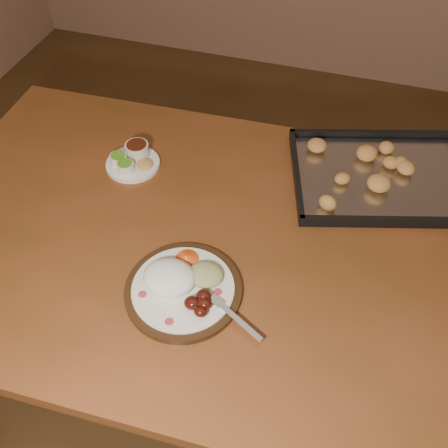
% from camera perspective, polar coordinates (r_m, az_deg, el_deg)
% --- Properties ---
extents(ground, '(4.00, 4.00, 0.00)m').
position_cam_1_polar(ground, '(1.78, 6.53, -18.38)').
color(ground, brown).
rests_on(ground, ground).
extents(dining_table, '(1.53, 0.95, 0.75)m').
position_cam_1_polar(dining_table, '(1.22, 0.26, -4.70)').
color(dining_table, brown).
rests_on(dining_table, ground).
extents(dinner_plate, '(0.31, 0.25, 0.06)m').
position_cam_1_polar(dinner_plate, '(1.05, -4.80, -6.95)').
color(dinner_plate, black).
rests_on(dinner_plate, dining_table).
extents(condiment_saucer, '(0.14, 0.14, 0.05)m').
position_cam_1_polar(condiment_saucer, '(1.34, -10.43, 7.26)').
color(condiment_saucer, white).
rests_on(condiment_saucer, dining_table).
extents(baking_tray, '(0.53, 0.45, 0.05)m').
position_cam_1_polar(baking_tray, '(1.34, 17.69, 5.32)').
color(baking_tray, black).
rests_on(baking_tray, dining_table).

